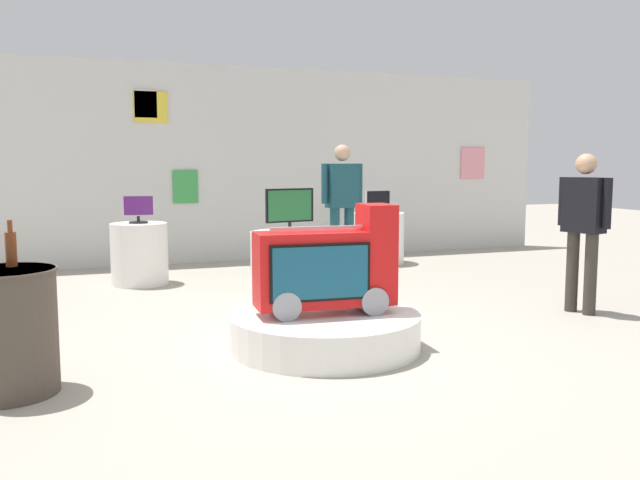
{
  "coord_description": "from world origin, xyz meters",
  "views": [
    {
      "loc": [
        -1.84,
        -5.0,
        1.47
      ],
      "look_at": [
        0.23,
        0.61,
        0.79
      ],
      "focal_mm": 37.52,
      "sensor_mm": 36.0,
      "label": 1
    }
  ],
  "objects_px": {
    "main_display_pedestal": "(325,331)",
    "display_pedestal_left_rear": "(290,267)",
    "novelty_firetruck_tv": "(328,270)",
    "shopper_browsing_rear": "(584,221)",
    "shopper_browsing_near_truck": "(342,202)",
    "tv_on_center_rear": "(378,200)",
    "tv_on_right_rear": "(138,209)",
    "bottle_on_side_table": "(11,248)",
    "tv_on_left_rear": "(290,207)",
    "display_pedestal_center_rear": "(378,238)",
    "side_table_round": "(7,331)",
    "display_pedestal_right_rear": "(139,254)"
  },
  "relations": [
    {
      "from": "display_pedestal_right_rear",
      "to": "main_display_pedestal",
      "type": "bearing_deg",
      "value": -72.09
    },
    {
      "from": "bottle_on_side_table",
      "to": "shopper_browsing_near_truck",
      "type": "bearing_deg",
      "value": 39.66
    },
    {
      "from": "main_display_pedestal",
      "to": "tv_on_right_rear",
      "type": "height_order",
      "value": "tv_on_right_rear"
    },
    {
      "from": "display_pedestal_right_rear",
      "to": "display_pedestal_center_rear",
      "type": "bearing_deg",
      "value": 9.41
    },
    {
      "from": "display_pedestal_right_rear",
      "to": "novelty_firetruck_tv",
      "type": "bearing_deg",
      "value": -71.81
    },
    {
      "from": "display_pedestal_center_rear",
      "to": "tv_on_center_rear",
      "type": "height_order",
      "value": "tv_on_center_rear"
    },
    {
      "from": "main_display_pedestal",
      "to": "tv_on_right_rear",
      "type": "xyz_separation_m",
      "value": [
        -1.12,
        3.46,
        0.79
      ]
    },
    {
      "from": "main_display_pedestal",
      "to": "display_pedestal_left_rear",
      "type": "relative_size",
      "value": 1.81
    },
    {
      "from": "tv_on_center_rear",
      "to": "shopper_browsing_near_truck",
      "type": "relative_size",
      "value": 0.25
    },
    {
      "from": "display_pedestal_left_rear",
      "to": "display_pedestal_center_rear",
      "type": "relative_size",
      "value": 1.08
    },
    {
      "from": "shopper_browsing_rear",
      "to": "shopper_browsing_near_truck",
      "type": "bearing_deg",
      "value": 123.67
    },
    {
      "from": "tv_on_center_rear",
      "to": "shopper_browsing_rear",
      "type": "xyz_separation_m",
      "value": [
        0.46,
        -3.72,
        -0.02
      ]
    },
    {
      "from": "display_pedestal_right_rear",
      "to": "shopper_browsing_near_truck",
      "type": "relative_size",
      "value": 0.44
    },
    {
      "from": "bottle_on_side_table",
      "to": "shopper_browsing_rear",
      "type": "height_order",
      "value": "shopper_browsing_rear"
    },
    {
      "from": "novelty_firetruck_tv",
      "to": "tv_on_right_rear",
      "type": "bearing_deg",
      "value": 108.2
    },
    {
      "from": "display_pedestal_center_rear",
      "to": "tv_on_center_rear",
      "type": "relative_size",
      "value": 1.86
    },
    {
      "from": "novelty_firetruck_tv",
      "to": "display_pedestal_center_rear",
      "type": "relative_size",
      "value": 1.44
    },
    {
      "from": "display_pedestal_right_rear",
      "to": "bottle_on_side_table",
      "type": "bearing_deg",
      "value": -107.02
    },
    {
      "from": "tv_on_left_rear",
      "to": "shopper_browsing_rear",
      "type": "height_order",
      "value": "shopper_browsing_rear"
    },
    {
      "from": "tv_on_center_rear",
      "to": "display_pedestal_center_rear",
      "type": "bearing_deg",
      "value": 82.54
    },
    {
      "from": "display_pedestal_left_rear",
      "to": "tv_on_center_rear",
      "type": "distance_m",
      "value": 3.06
    },
    {
      "from": "tv_on_center_rear",
      "to": "tv_on_left_rear",
      "type": "bearing_deg",
      "value": -133.26
    },
    {
      "from": "main_display_pedestal",
      "to": "display_pedestal_right_rear",
      "type": "xyz_separation_m",
      "value": [
        -1.12,
        3.47,
        0.24
      ]
    },
    {
      "from": "tv_on_right_rear",
      "to": "shopper_browsing_rear",
      "type": "relative_size",
      "value": 0.24
    },
    {
      "from": "main_display_pedestal",
      "to": "novelty_firetruck_tv",
      "type": "bearing_deg",
      "value": -21.2
    },
    {
      "from": "bottle_on_side_table",
      "to": "tv_on_right_rear",
      "type": "bearing_deg",
      "value": 72.95
    },
    {
      "from": "side_table_round",
      "to": "shopper_browsing_near_truck",
      "type": "relative_size",
      "value": 0.48
    },
    {
      "from": "display_pedestal_left_rear",
      "to": "shopper_browsing_near_truck",
      "type": "relative_size",
      "value": 0.5
    },
    {
      "from": "display_pedestal_right_rear",
      "to": "shopper_browsing_near_truck",
      "type": "distance_m",
      "value": 2.56
    },
    {
      "from": "display_pedestal_left_rear",
      "to": "shopper_browsing_rear",
      "type": "relative_size",
      "value": 0.54
    },
    {
      "from": "tv_on_center_rear",
      "to": "display_pedestal_left_rear",
      "type": "bearing_deg",
      "value": -133.3
    },
    {
      "from": "novelty_firetruck_tv",
      "to": "main_display_pedestal",
      "type": "bearing_deg",
      "value": 158.8
    },
    {
      "from": "tv_on_right_rear",
      "to": "shopper_browsing_rear",
      "type": "xyz_separation_m",
      "value": [
        3.94,
        -3.15,
        -0.01
      ]
    },
    {
      "from": "tv_on_right_rear",
      "to": "tv_on_left_rear",
      "type": "bearing_deg",
      "value": -48.75
    },
    {
      "from": "display_pedestal_center_rear",
      "to": "novelty_firetruck_tv",
      "type": "bearing_deg",
      "value": -119.98
    },
    {
      "from": "display_pedestal_left_rear",
      "to": "shopper_browsing_rear",
      "type": "bearing_deg",
      "value": -31.34
    },
    {
      "from": "main_display_pedestal",
      "to": "display_pedestal_center_rear",
      "type": "height_order",
      "value": "display_pedestal_center_rear"
    },
    {
      "from": "tv_on_center_rear",
      "to": "shopper_browsing_near_truck",
      "type": "distance_m",
      "value": 1.75
    },
    {
      "from": "main_display_pedestal",
      "to": "bottle_on_side_table",
      "type": "xyz_separation_m",
      "value": [
        -2.24,
        -0.19,
        0.79
      ]
    },
    {
      "from": "tv_on_center_rear",
      "to": "tv_on_right_rear",
      "type": "bearing_deg",
      "value": -170.59
    },
    {
      "from": "display_pedestal_right_rear",
      "to": "side_table_round",
      "type": "height_order",
      "value": "side_table_round"
    },
    {
      "from": "display_pedestal_right_rear",
      "to": "tv_on_right_rear",
      "type": "bearing_deg",
      "value": -81.19
    },
    {
      "from": "novelty_firetruck_tv",
      "to": "display_pedestal_left_rear",
      "type": "distance_m",
      "value": 1.9
    },
    {
      "from": "tv_on_left_rear",
      "to": "shopper_browsing_near_truck",
      "type": "xyz_separation_m",
      "value": [
        0.94,
        0.84,
        -0.01
      ]
    },
    {
      "from": "display_pedestal_left_rear",
      "to": "tv_on_left_rear",
      "type": "height_order",
      "value": "tv_on_left_rear"
    },
    {
      "from": "bottle_on_side_table",
      "to": "shopper_browsing_near_truck",
      "type": "distance_m",
      "value": 4.52
    },
    {
      "from": "display_pedestal_center_rear",
      "to": "tv_on_right_rear",
      "type": "relative_size",
      "value": 2.1
    },
    {
      "from": "novelty_firetruck_tv",
      "to": "display_pedestal_left_rear",
      "type": "bearing_deg",
      "value": 81.57
    },
    {
      "from": "shopper_browsing_near_truck",
      "to": "shopper_browsing_rear",
      "type": "distance_m",
      "value": 2.86
    },
    {
      "from": "display_pedestal_left_rear",
      "to": "side_table_round",
      "type": "bearing_deg",
      "value": -140.12
    }
  ]
}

